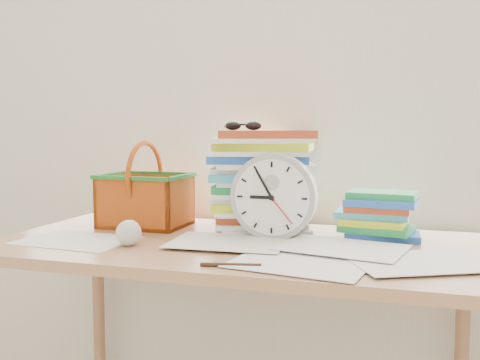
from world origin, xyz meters
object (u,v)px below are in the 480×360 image
(book_stack, at_px, (377,215))
(paper_stack, at_px, (262,180))
(desk, at_px, (236,267))
(basket, at_px, (145,185))
(clock, at_px, (274,196))

(book_stack, bearing_deg, paper_stack, 174.93)
(desk, height_order, basket, basket)
(book_stack, height_order, basket, basket)
(desk, height_order, paper_stack, paper_stack)
(desk, relative_size, paper_stack, 4.16)
(desk, bearing_deg, book_stack, 25.15)
(desk, bearing_deg, clock, 36.53)
(paper_stack, bearing_deg, basket, -171.04)
(desk, distance_m, basket, 0.45)
(book_stack, bearing_deg, clock, -159.11)
(clock, relative_size, basket, 0.91)
(desk, distance_m, book_stack, 0.45)
(book_stack, distance_m, basket, 0.76)
(clock, distance_m, basket, 0.47)
(desk, bearing_deg, basket, 157.36)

